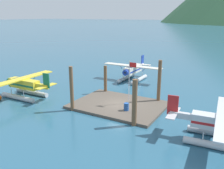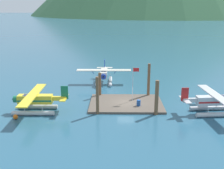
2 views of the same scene
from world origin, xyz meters
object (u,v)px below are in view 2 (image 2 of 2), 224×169
fuel_drum (139,103)px  seaplane_cream_bow_left (104,75)px  flagpole (134,80)px  mooring_buoy (15,117)px  seaplane_silver_stbd_aft (214,103)px  seaplane_yellow_port_aft (35,102)px

fuel_drum → seaplane_cream_bow_left: seaplane_cream_bow_left is taller
flagpole → mooring_buoy: flagpole is taller
seaplane_silver_stbd_aft → seaplane_cream_bow_left: 22.35m
seaplane_silver_stbd_aft → mooring_buoy: bearing=-174.8°
flagpole → seaplane_yellow_port_aft: 14.80m
fuel_drum → mooring_buoy: fuel_drum is taller
flagpole → seaplane_cream_bow_left: bearing=113.8°
seaplane_yellow_port_aft → seaplane_silver_stbd_aft: bearing=-0.4°
flagpole → seaplane_yellow_port_aft: (-14.05, -4.16, -2.12)m
flagpole → mooring_buoy: size_ratio=8.31×
seaplane_cream_bow_left → fuel_drum: bearing=-67.4°
flagpole → mooring_buoy: bearing=-157.2°
fuel_drum → seaplane_yellow_port_aft: size_ratio=0.08×
mooring_buoy → seaplane_yellow_port_aft: seaplane_yellow_port_aft is taller
fuel_drum → seaplane_silver_stbd_aft: 10.47m
flagpole → seaplane_yellow_port_aft: flagpole is taller
flagpole → seaplane_cream_bow_left: 12.64m
seaplane_yellow_port_aft → mooring_buoy: bearing=-127.7°
seaplane_cream_bow_left → seaplane_yellow_port_aft: (-9.02, -15.56, 0.00)m
flagpole → seaplane_silver_stbd_aft: bearing=-21.7°
mooring_buoy → seaplane_yellow_port_aft: size_ratio=0.06×
fuel_drum → seaplane_silver_stbd_aft: bearing=-11.8°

